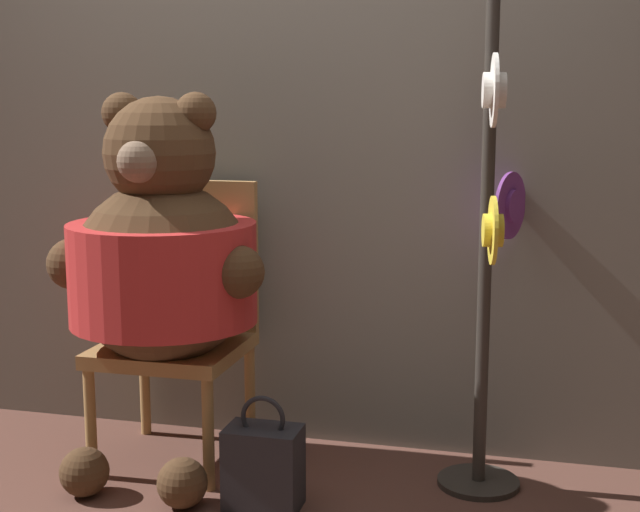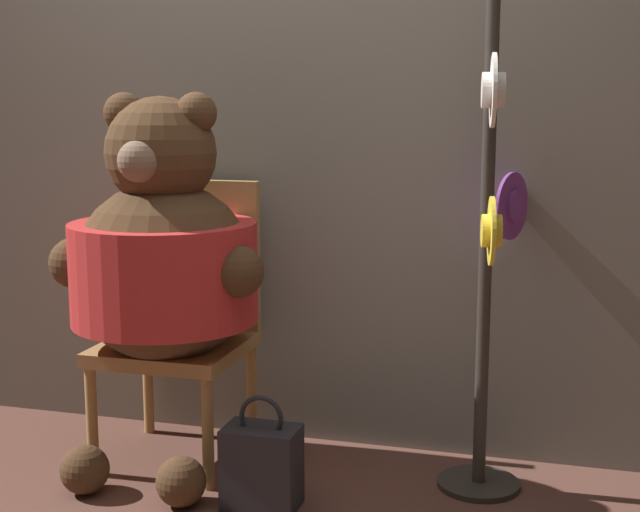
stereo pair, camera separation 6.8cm
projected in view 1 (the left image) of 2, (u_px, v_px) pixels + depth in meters
name	position (u px, v px, depth m)	size (l,w,h in m)	color
ground_plane	(232.00, 499.00, 2.95)	(14.00, 14.00, 0.00)	brown
wall_back	(285.00, 94.00, 3.33)	(8.00, 0.10, 2.65)	slate
chair	(182.00, 316.00, 3.28)	(0.50, 0.49, 1.01)	#B2844C
teddy_bear	(162.00, 260.00, 3.07)	(0.78, 0.69, 1.33)	#4C331E
hat_display_rack	(490.00, 263.00, 2.90)	(0.28, 0.58, 1.61)	#332D28
handbag_on_ground	(263.00, 466.00, 2.86)	(0.24, 0.16, 0.38)	#232328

